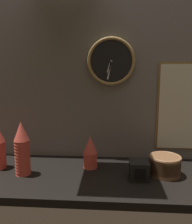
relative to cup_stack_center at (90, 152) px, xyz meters
The scene contains 7 objects.
ground_plane 0.16m from the cup_stack_center, 42.53° to the right, with size 1.60×0.56×0.04m, color black.
wall_tiled_back 0.48m from the cup_stack_center, 65.48° to the left, with size 1.60×0.03×1.05m.
cup_stack_center is the anchor object (origin of this frame).
cup_stack_left 0.38m from the cup_stack_center, 162.48° to the right, with size 0.08×0.08×0.29m.
bowl_stack_right 0.42m from the cup_stack_center, ahead, with size 0.17×0.17×0.11m.
wall_clock 0.55m from the cup_stack_center, 54.25° to the left, with size 0.29×0.03×0.29m.
napkin_dispenser 0.30m from the cup_stack_center, 24.65° to the right, with size 0.10×0.10×0.09m.
Camera 1 is at (0.04, -1.21, 0.56)m, focal length 38.00 mm.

